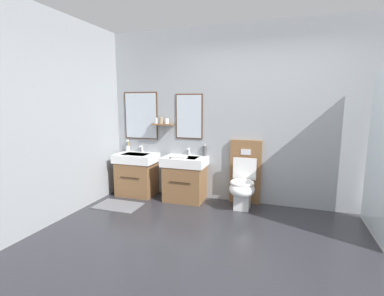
% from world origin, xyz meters
% --- Properties ---
extents(ground_plane, '(6.35, 4.74, 0.10)m').
position_xyz_m(ground_plane, '(0.00, 0.00, -0.05)').
color(ground_plane, '#2D2D33').
rests_on(ground_plane, ground).
extents(wall_back, '(5.15, 0.27, 2.73)m').
position_xyz_m(wall_back, '(-0.02, 1.71, 1.36)').
color(wall_back, '#999EA3').
rests_on(wall_back, ground).
extents(wall_left, '(0.12, 3.54, 2.73)m').
position_xyz_m(wall_left, '(-2.52, 0.00, 1.36)').
color(wall_left, '#999EA3').
rests_on(wall_left, ground).
extents(bath_mat, '(0.68, 0.44, 0.01)m').
position_xyz_m(bath_mat, '(-1.99, 0.84, 0.01)').
color(bath_mat, slate).
rests_on(bath_mat, ground).
extents(vanity_sink_left, '(0.69, 0.49, 0.71)m').
position_xyz_m(vanity_sink_left, '(-1.99, 1.44, 0.37)').
color(vanity_sink_left, brown).
rests_on(vanity_sink_left, ground).
extents(tap_on_left_sink, '(0.03, 0.13, 0.11)m').
position_xyz_m(tap_on_left_sink, '(-1.99, 1.62, 0.78)').
color(tap_on_left_sink, silver).
rests_on(tap_on_left_sink, vanity_sink_left).
extents(vanity_sink_right, '(0.69, 0.49, 0.71)m').
position_xyz_m(vanity_sink_right, '(-1.12, 1.44, 0.37)').
color(vanity_sink_right, brown).
rests_on(vanity_sink_right, ground).
extents(tap_on_right_sink, '(0.03, 0.13, 0.11)m').
position_xyz_m(tap_on_right_sink, '(-1.12, 1.62, 0.78)').
color(tap_on_right_sink, silver).
rests_on(tap_on_right_sink, vanity_sink_right).
extents(toilet, '(0.48, 0.63, 1.00)m').
position_xyz_m(toilet, '(-0.18, 1.45, 0.38)').
color(toilet, brown).
rests_on(toilet, ground).
extents(toothbrush_cup, '(0.07, 0.07, 0.21)m').
position_xyz_m(toothbrush_cup, '(-2.26, 1.61, 0.77)').
color(toothbrush_cup, silver).
rests_on(toothbrush_cup, vanity_sink_left).
extents(soap_dispenser, '(0.06, 0.06, 0.20)m').
position_xyz_m(soap_dispenser, '(-0.84, 1.62, 0.80)').
color(soap_dispenser, '#4C4C51').
rests_on(soap_dispenser, vanity_sink_right).
extents(folded_hand_towel, '(0.22, 0.16, 0.04)m').
position_xyz_m(folded_hand_towel, '(-1.16, 1.29, 0.73)').
color(folded_hand_towel, white).
rests_on(folded_hand_towel, vanity_sink_right).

